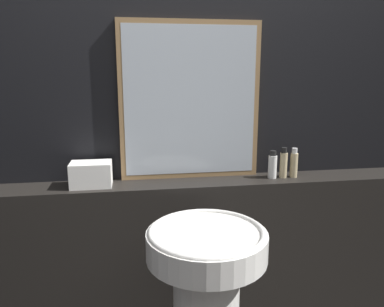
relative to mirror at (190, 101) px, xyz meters
The scene contains 7 objects.
wall_back 0.14m from the mirror, 114.00° to the left, with size 8.00×0.06×2.50m.
vanity_counter 0.89m from the mirror, 104.38° to the right, with size 2.53×0.21×0.98m.
mirror is the anchor object (origin of this frame).
towel_stack 0.61m from the mirror, behind, with size 0.19×0.13×0.12m.
shampoo_bottle 0.54m from the mirror, 11.57° to the right, with size 0.04×0.04×0.15m.
conditioner_bottle 0.59m from the mirror, 10.16° to the right, with size 0.04×0.04×0.16m.
lotion_bottle 0.64m from the mirror, ahead, with size 0.04×0.04×0.16m.
Camera 1 is at (-0.26, -0.40, 1.53)m, focal length 35.00 mm.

